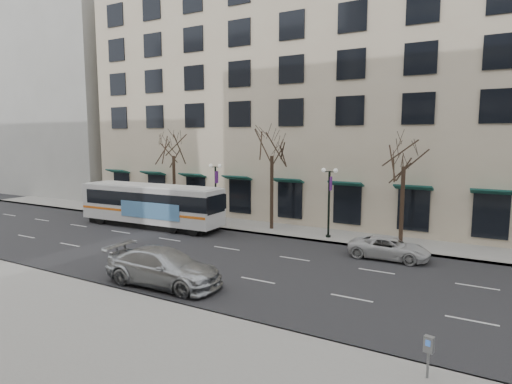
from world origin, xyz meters
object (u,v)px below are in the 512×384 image
Objects in this scene: lamp_post_left at (216,191)px; city_bus at (152,204)px; silver_car at (164,267)px; white_pickup at (389,248)px; tree_far_left at (173,145)px; pay_station at (429,348)px; tree_far_mid at (272,144)px; lamp_post_right at (329,199)px; tree_far_right at (404,152)px.

lamp_post_left reaches higher than city_bus.
silver_car is at bearing -46.86° from city_bus.
tree_far_left is at bearing 78.82° from white_pickup.
city_bus reaches higher than silver_car.
city_bus reaches higher than pay_station.
tree_far_mid reaches higher than silver_car.
city_bus is at bearing -143.94° from lamp_post_left.
lamp_post_right is 6.27m from white_pickup.
city_bus is at bearing 162.54° from pay_station.
silver_car is 4.77× the size of pay_station.
white_pickup is at bearing 118.75° from pay_station.
tree_far_mid is at bearing 0.00° from tree_far_left.
pay_station is at bearing -40.14° from lamp_post_left.
tree_far_right is 0.62× the size of city_bus.
lamp_post_right is 0.40× the size of city_bus.
tree_far_left is 18.82m from silver_car.
lamp_post_left is 5.41m from city_bus.
pay_station is (4.05, -13.09, 0.44)m from white_pickup.
pay_station is (12.90, -2.68, 0.19)m from silver_car.
lamp_post_left is 0.40× the size of city_bus.
pay_station is (23.36, -12.95, -0.80)m from city_bus.
white_pickup is at bearing -11.27° from lamp_post_left.
city_bus is (-4.30, -3.13, -1.03)m from lamp_post_left.
silver_car is at bearing -65.29° from lamp_post_left.
tree_far_mid is 1.64× the size of lamp_post_left.
lamp_post_left is at bearing -6.83° from tree_far_left.
lamp_post_right is (15.01, -0.60, -3.75)m from tree_far_left.
tree_far_right is at bearing -34.74° from silver_car.
lamp_post_right is 14.08m from silver_car.
lamp_post_left is at bearing 77.72° from white_pickup.
tree_far_mid reaches higher than tree_far_right.
pay_station is at bearing -31.39° from city_bus.
lamp_post_right is (5.01, -0.60, -3.96)m from tree_far_mid.
tree_far_left reaches higher than pay_station.
tree_far_left is 29.82m from pay_station.
tree_far_left reaches higher than silver_car.
silver_car reaches higher than pay_station.
city_bus is (-19.29, -3.73, -4.51)m from tree_far_right.
lamp_post_left is 1.09× the size of white_pickup.
tree_far_mid reaches higher than city_bus.
pay_station is at bearing -163.80° from white_pickup.
tree_far_left is 0.64× the size of city_bus.
lamp_post_left is at bearing 180.00° from lamp_post_right.
silver_car reaches higher than white_pickup.
lamp_post_left is (5.01, -0.60, -3.75)m from tree_far_left.
city_bus is 19.35m from white_pickup.
silver_car is at bearing -105.97° from lamp_post_right.
lamp_post_left is 0.83× the size of silver_car.
tree_far_mid is at bearing 19.48° from city_bus.
white_pickup is 3.63× the size of pay_station.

